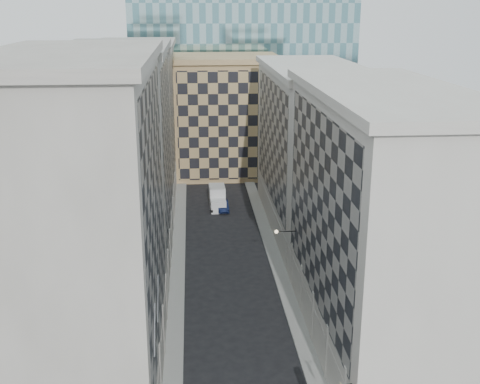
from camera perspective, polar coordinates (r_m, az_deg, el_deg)
sidewalk_west at (r=63.59m, az=-5.92°, el=-7.22°), size 1.50×100.00×0.15m
sidewalk_east at (r=64.14m, az=3.56°, el=-6.93°), size 1.50×100.00×0.15m
bldg_left_a at (r=42.17m, az=-14.59°, el=-3.47°), size 10.80×22.80×23.70m
bldg_left_b at (r=63.14m, az=-11.31°, el=3.19°), size 10.80×22.80×22.70m
bldg_left_c at (r=84.64m, az=-9.67°, el=6.49°), size 10.80×22.80×21.70m
bldg_right_a at (r=47.94m, az=12.99°, el=-2.72°), size 10.80×26.80×20.70m
bldg_right_b at (r=73.19m, az=6.78°, el=4.15°), size 10.80×28.80×19.70m
tan_block at (r=97.39m, az=-1.38°, el=7.31°), size 16.80×14.80×18.80m
church_tower at (r=109.90m, az=-2.98°, el=17.61°), size 7.20×7.20×51.50m
flagpoles_left at (r=38.61m, az=-7.95°, el=-11.31°), size 0.10×6.33×2.33m
bracket_lamp at (r=56.19m, az=3.65°, el=-3.77°), size 1.98×0.36×0.36m
box_truck at (r=81.59m, az=-2.16°, el=-0.64°), size 2.21×5.20×2.83m
dark_car at (r=80.60m, az=-1.66°, el=-1.27°), size 1.61×4.20×1.37m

